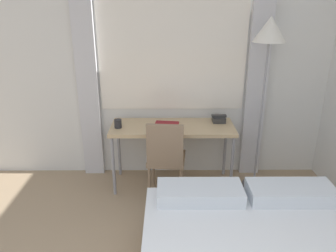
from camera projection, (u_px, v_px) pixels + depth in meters
name	position (u px, v px, depth m)	size (l,w,h in m)	color
wall_back_with_window	(151.00, 67.00, 3.81)	(5.24, 0.13, 2.70)	silver
desk	(172.00, 131.00, 3.73)	(1.40, 0.54, 0.75)	tan
desk_chair	(166.00, 155.00, 3.51)	(0.44, 0.44, 0.91)	#8C7259
standing_lamp	(269.00, 45.00, 3.32)	(0.34, 0.34, 1.93)	#4C4C51
telephone	(219.00, 119.00, 3.81)	(0.17, 0.15, 0.09)	#2D2D2D
book	(166.00, 125.00, 3.69)	(0.29, 0.24, 0.02)	maroon
mug	(118.00, 124.00, 3.63)	(0.08, 0.08, 0.10)	#262628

